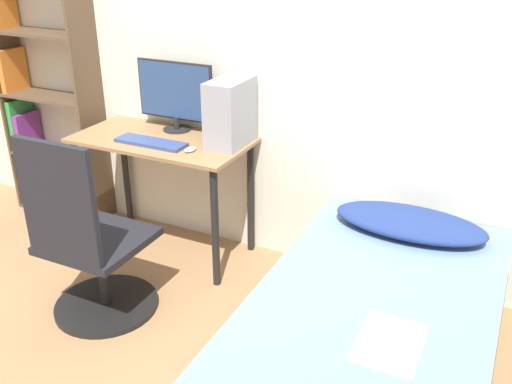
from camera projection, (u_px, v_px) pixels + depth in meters
ground_plane at (78, 375)px, 2.68m from camera, size 14.00×14.00×0.00m
wall_back at (223, 51)px, 3.36m from camera, size 8.00×0.05×2.50m
desk at (163, 158)px, 3.48m from camera, size 1.07×0.55×0.76m
bookshelf at (40, 99)px, 3.96m from camera, size 0.72×0.26×1.72m
office_chair at (90, 253)px, 2.94m from camera, size 0.56×0.56×1.04m
bed at (371, 342)px, 2.54m from camera, size 1.02×1.80×0.47m
pillow at (410, 223)px, 2.94m from camera, size 0.78×0.36×0.11m
magazine at (390, 343)px, 2.16m from camera, size 0.24×0.32×0.01m
monitor at (175, 94)px, 3.47m from camera, size 0.52×0.17×0.43m
keyboard at (151, 142)px, 3.33m from camera, size 0.44×0.13×0.02m
pc_tower at (230, 113)px, 3.25m from camera, size 0.19×0.32×0.38m
mouse at (190, 149)px, 3.22m from camera, size 0.06×0.09×0.02m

